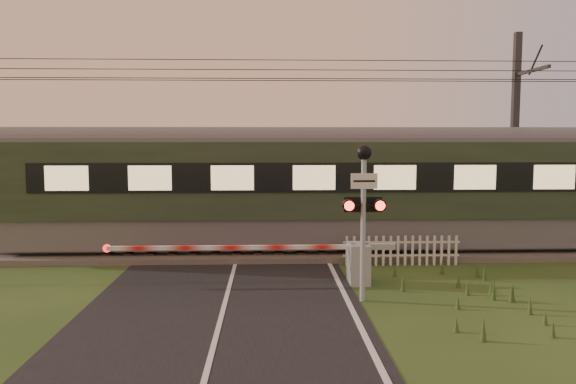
{
  "coord_description": "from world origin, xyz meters",
  "views": [
    {
      "loc": [
        0.98,
        -11.24,
        3.65
      ],
      "look_at": [
        1.48,
        3.2,
        2.28
      ],
      "focal_mm": 35.0,
      "sensor_mm": 36.0,
      "label": 1
    }
  ],
  "objects_px": {
    "crossing_signal": "(364,194)",
    "picket_fence": "(402,250)",
    "boom_gate": "(342,261)",
    "catenary_mast": "(515,133)"
  },
  "relations": [
    {
      "from": "boom_gate",
      "to": "picket_fence",
      "type": "xyz_separation_m",
      "value": [
        1.98,
        1.94,
        -0.14
      ]
    },
    {
      "from": "boom_gate",
      "to": "crossing_signal",
      "type": "xyz_separation_m",
      "value": [
        0.25,
        -1.58,
        1.85
      ]
    },
    {
      "from": "boom_gate",
      "to": "picket_fence",
      "type": "relative_size",
      "value": 2.16
    },
    {
      "from": "boom_gate",
      "to": "picket_fence",
      "type": "bearing_deg",
      "value": 44.5
    },
    {
      "from": "boom_gate",
      "to": "crossing_signal",
      "type": "height_order",
      "value": "crossing_signal"
    },
    {
      "from": "boom_gate",
      "to": "catenary_mast",
      "type": "height_order",
      "value": "catenary_mast"
    },
    {
      "from": "boom_gate",
      "to": "crossing_signal",
      "type": "bearing_deg",
      "value": -81.0
    },
    {
      "from": "boom_gate",
      "to": "crossing_signal",
      "type": "distance_m",
      "value": 2.44
    },
    {
      "from": "boom_gate",
      "to": "catenary_mast",
      "type": "xyz_separation_m",
      "value": [
        7.02,
        6.07,
        3.28
      ]
    },
    {
      "from": "crossing_signal",
      "to": "picket_fence",
      "type": "relative_size",
      "value": 1.04
    }
  ]
}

